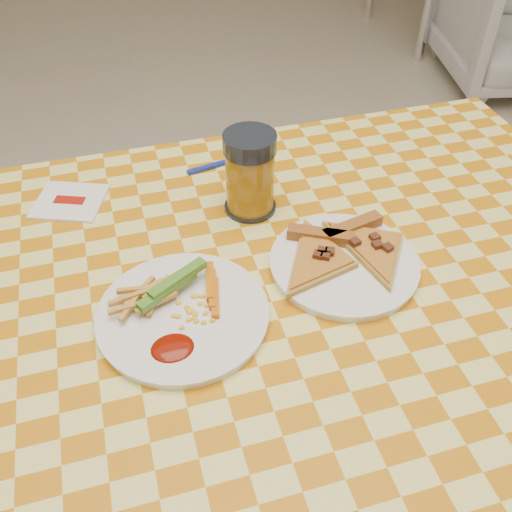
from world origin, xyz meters
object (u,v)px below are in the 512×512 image
object	(u,v)px
plate_right	(344,265)
table	(264,317)
plate_left	(183,316)
drink_glass	(250,174)

from	to	relation	value
plate_right	table	bearing A→B (deg)	-178.42
plate_right	plate_left	bearing A→B (deg)	-172.36
plate_left	plate_right	xyz separation A→B (m)	(0.26, 0.03, 0.00)
plate_left	drink_glass	distance (m)	0.28
plate_right	drink_glass	size ratio (longest dim) A/B	1.56
table	plate_left	xyz separation A→B (m)	(-0.13, -0.03, 0.08)
plate_left	plate_right	bearing A→B (deg)	7.64
plate_left	plate_right	distance (m)	0.26
plate_left	drink_glass	world-z (taller)	drink_glass
plate_left	plate_right	world-z (taller)	same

